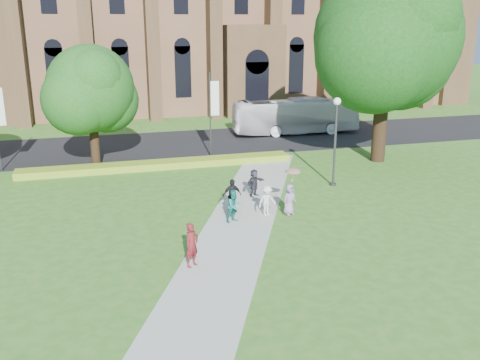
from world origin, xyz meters
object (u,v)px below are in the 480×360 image
object	(u,v)px
tour_coach	(296,116)
large_tree	(387,37)
streetlamp	(336,131)
pedestrian_0	(192,245)

from	to	relation	value
tour_coach	large_tree	bearing A→B (deg)	-165.89
streetlamp	tour_coach	distance (m)	15.21
streetlamp	pedestrian_0	distance (m)	13.46
large_tree	pedestrian_0	world-z (taller)	large_tree
streetlamp	large_tree	world-z (taller)	large_tree
pedestrian_0	streetlamp	bearing A→B (deg)	2.96
pedestrian_0	tour_coach	bearing A→B (deg)	22.77
large_tree	pedestrian_0	distance (m)	21.67
tour_coach	streetlamp	bearing A→B (deg)	169.41
streetlamp	pedestrian_0	size ratio (longest dim) A/B	2.88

